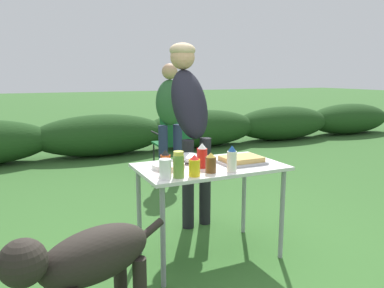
{
  "coord_description": "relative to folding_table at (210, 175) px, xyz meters",
  "views": [
    {
      "loc": [
        -1.29,
        -2.46,
        1.42
      ],
      "look_at": [
        -0.09,
        0.13,
        0.89
      ],
      "focal_mm": 35.0,
      "sensor_mm": 36.0,
      "label": 1
    }
  ],
  "objects": [
    {
      "name": "ground_plane",
      "position": [
        0.0,
        0.0,
        -0.66
      ],
      "size": [
        60.0,
        60.0,
        0.0
      ],
      "primitive_type": "plane",
      "color": "#336028"
    },
    {
      "name": "shrub_hedge",
      "position": [
        0.0,
        4.17,
        -0.3
      ],
      "size": [
        14.4,
        0.9,
        0.73
      ],
      "color": "#1E4219",
      "rests_on": "ground"
    },
    {
      "name": "folding_table",
      "position": [
        0.0,
        0.0,
        0.0
      ],
      "size": [
        1.1,
        0.64,
        0.74
      ],
      "color": "silver",
      "rests_on": "ground"
    },
    {
      "name": "food_tray",
      "position": [
        0.25,
        -0.05,
        0.1
      ],
      "size": [
        0.34,
        0.26,
        0.06
      ],
      "color": "#9E9EA3",
      "rests_on": "folding_table"
    },
    {
      "name": "plate_stack",
      "position": [
        -0.32,
        0.04,
        0.1
      ],
      "size": [
        0.24,
        0.24,
        0.04
      ],
      "primitive_type": "cylinder",
      "color": "white",
      "rests_on": "folding_table"
    },
    {
      "name": "mixing_bowl",
      "position": [
        -0.11,
        0.17,
        0.11
      ],
      "size": [
        0.22,
        0.22,
        0.07
      ],
      "primitive_type": "ellipsoid",
      "color": "silver",
      "rests_on": "folding_table"
    },
    {
      "name": "paper_cup_stack",
      "position": [
        -0.45,
        -0.21,
        0.14
      ],
      "size": [
        0.08,
        0.08,
        0.13
      ],
      "primitive_type": "cylinder",
      "color": "white",
      "rests_on": "folding_table"
    },
    {
      "name": "ketchup_bottle",
      "position": [
        -0.09,
        -0.05,
        0.17
      ],
      "size": [
        0.08,
        0.08,
        0.19
      ],
      "color": "red",
      "rests_on": "folding_table"
    },
    {
      "name": "mustard_bottle",
      "position": [
        -0.24,
        -0.23,
        0.15
      ],
      "size": [
        0.08,
        0.08,
        0.15
      ],
      "color": "yellow",
      "rests_on": "folding_table"
    },
    {
      "name": "beer_bottle",
      "position": [
        -0.1,
        -0.19,
        0.14
      ],
      "size": [
        0.08,
        0.08,
        0.14
      ],
      "color": "brown",
      "rests_on": "folding_table"
    },
    {
      "name": "hot_sauce_bottle",
      "position": [
        -0.4,
        -0.1,
        0.16
      ],
      "size": [
        0.07,
        0.07,
        0.17
      ],
      "color": "#CC4214",
      "rests_on": "folding_table"
    },
    {
      "name": "mayo_bottle",
      "position": [
        0.05,
        -0.24,
        0.17
      ],
      "size": [
        0.07,
        0.07,
        0.19
      ],
      "color": "silver",
      "rests_on": "folding_table"
    },
    {
      "name": "relish_jar",
      "position": [
        -0.35,
        -0.22,
        0.16
      ],
      "size": [
        0.07,
        0.07,
        0.18
      ],
      "color": "olive",
      "rests_on": "folding_table"
    },
    {
      "name": "standing_person_in_olive_jacket",
      "position": [
        0.15,
        0.72,
        0.43
      ],
      "size": [
        0.4,
        0.52,
        1.72
      ],
      "rotation": [
        0.0,
        0.0,
        0.12
      ],
      "color": "black",
      "rests_on": "ground"
    },
    {
      "name": "standing_person_in_red_jacket",
      "position": [
        0.54,
        2.2,
        0.27
      ],
      "size": [
        0.4,
        0.3,
        1.57
      ],
      "rotation": [
        0.0,
        0.0,
        0.03
      ],
      "color": "#232D4C",
      "rests_on": "ground"
    },
    {
      "name": "dog",
      "position": [
        -1.03,
        -0.57,
        -0.21
      ],
      "size": [
        0.99,
        0.52,
        0.68
      ],
      "rotation": [
        0.0,
        0.0,
        1.96
      ],
      "color": "#28231E",
      "rests_on": "ground"
    },
    {
      "name": "camp_chair_green_behind_table",
      "position": [
        0.76,
        2.67,
        -0.2
      ],
      "size": [
        0.5,
        0.61,
        0.83
      ],
      "rotation": [
        0.0,
        0.0,
        -0.03
      ],
      "color": "#19602D",
      "rests_on": "ground"
    }
  ]
}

